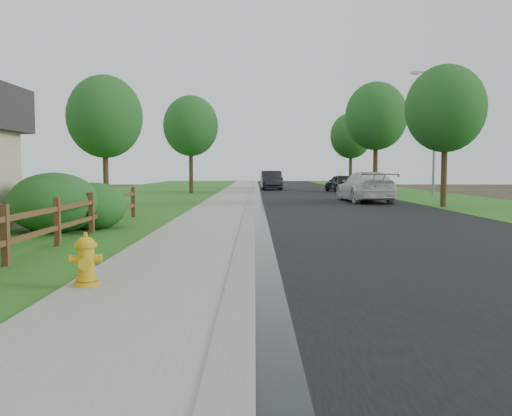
{
  "coord_description": "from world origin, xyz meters",
  "views": [
    {
      "loc": [
        0.59,
        -3.84,
        1.67
      ],
      "look_at": [
        0.62,
        5.67,
        1.0
      ],
      "focal_mm": 38.0,
      "sensor_mm": 36.0,
      "label": 1
    }
  ],
  "objects_px": {
    "dark_car_mid": "(341,183)",
    "streetlight": "(432,125)",
    "ranch_fence": "(34,226)",
    "white_suv": "(365,187)",
    "fire_hydrant": "(86,261)"
  },
  "relations": [
    {
      "from": "dark_car_mid",
      "to": "streetlight",
      "type": "relative_size",
      "value": 0.49
    },
    {
      "from": "ranch_fence",
      "to": "white_suv",
      "type": "xyz_separation_m",
      "value": [
        9.96,
        17.93,
        0.18
      ]
    },
    {
      "from": "dark_car_mid",
      "to": "streetlight",
      "type": "distance_m",
      "value": 9.3
    },
    {
      "from": "streetlight",
      "to": "dark_car_mid",
      "type": "bearing_deg",
      "value": 123.29
    },
    {
      "from": "ranch_fence",
      "to": "fire_hydrant",
      "type": "distance_m",
      "value": 3.53
    },
    {
      "from": "white_suv",
      "to": "dark_car_mid",
      "type": "relative_size",
      "value": 1.37
    },
    {
      "from": "ranch_fence",
      "to": "white_suv",
      "type": "bearing_deg",
      "value": 60.95
    },
    {
      "from": "fire_hydrant",
      "to": "white_suv",
      "type": "relative_size",
      "value": 0.14
    },
    {
      "from": "fire_hydrant",
      "to": "streetlight",
      "type": "height_order",
      "value": "streetlight"
    },
    {
      "from": "ranch_fence",
      "to": "dark_car_mid",
      "type": "distance_m",
      "value": 33.16
    },
    {
      "from": "white_suv",
      "to": "fire_hydrant",
      "type": "bearing_deg",
      "value": 65.35
    },
    {
      "from": "ranch_fence",
      "to": "dark_car_mid",
      "type": "xyz_separation_m",
      "value": [
        10.8,
        31.36,
        0.07
      ]
    },
    {
      "from": "ranch_fence",
      "to": "streetlight",
      "type": "relative_size",
      "value": 2.12
    },
    {
      "from": "dark_car_mid",
      "to": "streetlight",
      "type": "xyz_separation_m",
      "value": [
        4.66,
        -7.09,
        3.82
      ]
    },
    {
      "from": "white_suv",
      "to": "streetlight",
      "type": "distance_m",
      "value": 9.18
    }
  ]
}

